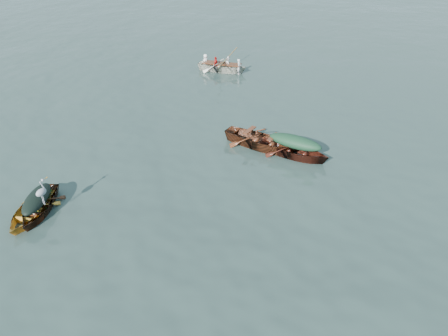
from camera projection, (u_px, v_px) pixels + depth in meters
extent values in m
plane|color=#2D3F3A|center=(168.00, 208.00, 14.92)|extent=(140.00, 140.00, 0.00)
imported|color=gold|center=(32.00, 216.00, 14.56)|extent=(2.21, 3.24, 0.79)
imported|color=#42200F|center=(40.00, 212.00, 14.76)|extent=(2.55, 3.46, 0.79)
imported|color=#411A0F|center=(294.00, 157.00, 17.87)|extent=(4.09, 1.32, 0.93)
imported|color=brown|center=(261.00, 148.00, 18.50)|extent=(4.70, 1.72, 1.09)
imported|color=silver|center=(222.00, 72.00, 26.43)|extent=(4.35, 2.10, 0.99)
ellipsoid|color=black|center=(36.00, 197.00, 14.45)|extent=(1.40, 1.90, 0.40)
ellipsoid|color=#14311D|center=(295.00, 141.00, 17.48)|extent=(2.25, 0.73, 0.52)
imported|color=#316D1C|center=(36.00, 190.00, 14.65)|extent=(0.96, 1.08, 0.60)
imported|color=silver|center=(222.00, 57.00, 25.96)|extent=(3.10, 1.72, 0.76)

